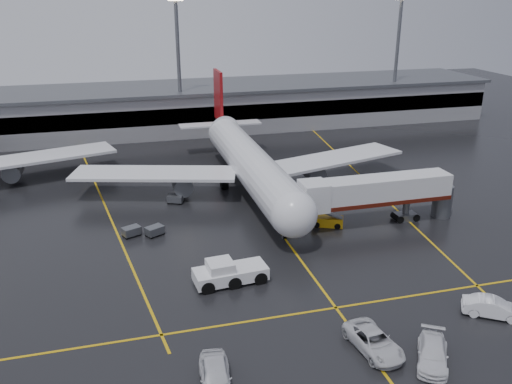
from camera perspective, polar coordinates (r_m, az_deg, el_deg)
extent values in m
plane|color=black|center=(68.07, 1.19, -2.42)|extent=(220.00, 220.00, 0.00)
cube|color=gold|center=(68.07, 1.19, -2.41)|extent=(0.25, 90.00, 0.02)
cube|color=gold|center=(49.75, 8.46, -12.03)|extent=(60.00, 0.25, 0.02)
cube|color=gold|center=(75.00, -15.87, -0.99)|extent=(9.99, 69.35, 0.02)
cube|color=gold|center=(83.04, 11.23, 1.52)|extent=(7.57, 69.64, 0.02)
cube|color=gray|center=(111.82, -5.78, 8.87)|extent=(120.00, 18.00, 8.00)
cube|color=black|center=(103.24, -4.96, 8.19)|extent=(120.00, 0.40, 3.00)
cube|color=#595B60|center=(111.03, -5.86, 11.04)|extent=(122.00, 19.00, 0.60)
cylinder|color=#595B60|center=(103.82, -8.17, 12.62)|extent=(0.70, 0.70, 25.00)
cube|color=#FFE5B2|center=(102.85, -8.53, 19.47)|extent=(2.60, 0.90, 0.20)
cylinder|color=#595B60|center=(118.10, 14.63, 13.14)|extent=(0.70, 0.70, 25.00)
cylinder|color=silver|center=(73.83, -0.53, 2.94)|extent=(5.20, 36.00, 5.20)
sphere|color=silver|center=(57.67, 4.00, -2.34)|extent=(5.20, 5.20, 5.20)
cone|color=silver|center=(93.40, -3.82, 7.08)|extent=(4.94, 8.00, 4.94)
cube|color=maroon|center=(93.34, -4.01, 10.14)|extent=(0.50, 5.50, 8.50)
cube|color=silver|center=(93.36, -3.82, 7.20)|extent=(14.00, 3.00, 0.25)
cube|color=silver|center=(73.98, -10.72, 1.95)|extent=(22.80, 11.83, 0.40)
cube|color=silver|center=(79.96, 8.17, 3.53)|extent=(22.80, 11.83, 0.40)
cylinder|color=#595B60|center=(73.80, -7.88, 0.92)|extent=(2.60, 4.50, 2.60)
cylinder|color=#595B60|center=(78.23, 6.04, 2.16)|extent=(2.60, 4.50, 2.60)
cylinder|color=#595B60|center=(61.56, 3.02, -4.03)|extent=(0.56, 0.56, 2.00)
cylinder|color=#595B60|center=(76.94, -3.39, 1.13)|extent=(0.56, 0.56, 2.00)
cylinder|color=#595B60|center=(78.40, 1.19, 1.54)|extent=(0.56, 0.56, 2.00)
cylinder|color=black|center=(61.79, 3.01, -4.49)|extent=(0.40, 1.10, 1.10)
cylinder|color=black|center=(77.09, -3.39, 0.82)|extent=(1.00, 1.40, 1.40)
cylinder|color=black|center=(78.55, 1.18, 1.23)|extent=(1.00, 1.40, 1.40)
cube|color=silver|center=(86.04, -22.11, 3.42)|extent=(22.80, 11.83, 0.40)
cylinder|color=#595B60|center=(86.02, -24.36, 2.10)|extent=(2.60, 4.50, 2.60)
cube|color=silver|center=(65.59, 12.82, 0.26)|extent=(18.00, 3.20, 3.00)
cube|color=#471108|center=(66.04, 12.74, -0.79)|extent=(18.00, 3.30, 0.50)
cube|color=silver|center=(62.31, 6.12, -0.42)|extent=(3.00, 3.40, 3.30)
cylinder|color=#595B60|center=(68.51, 15.60, -1.71)|extent=(0.80, 0.80, 3.00)
cube|color=#595B60|center=(68.90, 15.52, -2.52)|extent=(2.60, 1.60, 0.90)
cylinder|color=#595B60|center=(70.93, 19.13, -0.90)|extent=(2.40, 2.40, 4.00)
cylinder|color=black|center=(68.37, 14.72, -2.62)|extent=(0.90, 1.80, 0.90)
cylinder|color=black|center=(69.45, 16.31, -2.41)|extent=(0.90, 1.80, 0.90)
cube|color=white|center=(52.71, -2.72, -8.65)|extent=(7.28, 3.40, 1.21)
cube|color=white|center=(51.97, -3.81, -7.86)|extent=(2.62, 2.62, 1.01)
cube|color=black|center=(51.97, -3.81, -7.86)|extent=(2.35, 2.35, 0.91)
cylinder|color=black|center=(52.28, -5.50, -9.44)|extent=(1.56, 3.13, 1.31)
cylinder|color=black|center=(52.88, -2.71, -8.98)|extent=(1.56, 3.13, 1.31)
cylinder|color=black|center=(53.60, -0.01, -8.52)|extent=(1.56, 3.13, 1.31)
cube|color=#DC9E0E|center=(65.35, 7.58, -3.09)|extent=(4.01, 2.96, 1.13)
cube|color=#595B60|center=(64.93, 7.62, -2.22)|extent=(3.63, 2.34, 1.29)
cylinder|color=black|center=(65.49, 6.49, -3.23)|extent=(1.39, 1.89, 0.72)
cylinder|color=black|center=(65.44, 8.65, -3.36)|extent=(1.39, 1.89, 0.72)
imported|color=silver|center=(44.78, 12.38, -15.20)|extent=(3.42, 6.16, 1.63)
imported|color=silver|center=(44.74, 18.21, -15.93)|extent=(4.72, 5.77, 1.57)
imported|color=white|center=(51.96, 23.83, -11.14)|extent=(5.28, 4.31, 1.69)
imported|color=silver|center=(40.47, -4.30, -18.94)|extent=(2.79, 5.73, 1.88)
cube|color=#595B60|center=(63.32, -10.70, -4.00)|extent=(2.38, 2.10, 0.90)
cylinder|color=black|center=(62.75, -11.03, -4.74)|extent=(0.40, 0.20, 0.40)
cylinder|color=black|center=(63.52, -9.82, -4.32)|extent=(0.40, 0.20, 0.40)
cylinder|color=black|center=(63.53, -11.52, -4.45)|extent=(0.40, 0.20, 0.40)
cylinder|color=black|center=(64.29, -10.32, -4.04)|extent=(0.40, 0.20, 0.40)
cube|color=#595B60|center=(63.74, -13.06, -4.02)|extent=(2.36, 2.01, 0.90)
cylinder|color=black|center=(63.21, -13.46, -4.74)|extent=(0.40, 0.20, 0.40)
cylinder|color=black|center=(63.83, -12.18, -4.37)|extent=(0.40, 0.20, 0.40)
cylinder|color=black|center=(64.04, -13.87, -4.44)|extent=(0.40, 0.20, 0.40)
cylinder|color=black|center=(64.65, -12.60, -4.07)|extent=(0.40, 0.20, 0.40)
cube|color=#595B60|center=(72.28, -8.55, -0.69)|extent=(2.35, 1.97, 0.90)
cylinder|color=black|center=(72.23, -9.24, -1.14)|extent=(0.40, 0.20, 0.40)
cylinder|color=black|center=(71.79, -8.02, -1.21)|extent=(0.40, 0.20, 0.40)
cylinder|color=black|center=(73.12, -9.02, -0.86)|extent=(0.40, 0.20, 0.40)
cylinder|color=black|center=(72.69, -7.81, -0.92)|extent=(0.40, 0.20, 0.40)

